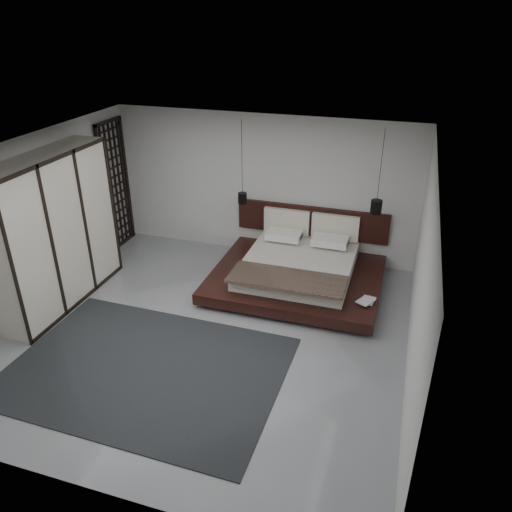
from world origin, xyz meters
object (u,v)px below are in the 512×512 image
(wardrobe, at_px, (54,232))
(bed, at_px, (298,269))
(pendant_left, at_px, (242,198))
(pendant_right, at_px, (376,207))
(rug, at_px, (147,369))
(lattice_screen, at_px, (116,185))

(wardrobe, bearing_deg, bed, 25.10)
(pendant_left, distance_m, wardrobe, 3.33)
(bed, height_order, wardrobe, wardrobe)
(pendant_right, relative_size, wardrobe, 0.56)
(pendant_right, relative_size, rug, 0.39)
(bed, bearing_deg, wardrobe, -154.90)
(pendant_left, height_order, rug, pendant_left)
(lattice_screen, relative_size, wardrobe, 1.00)
(bed, distance_m, rug, 3.35)
(lattice_screen, xyz_separation_m, rug, (2.48, -3.54, -1.29))
(rug, bearing_deg, pendant_right, 52.28)
(bed, height_order, pendant_left, pendant_left)
(rug, bearing_deg, lattice_screen, 125.02)
(pendant_right, bearing_deg, rug, -127.72)
(pendant_right, xyz_separation_m, wardrobe, (-4.92, -2.22, -0.19))
(lattice_screen, height_order, pendant_left, pendant_left)
(lattice_screen, height_order, pendant_right, pendant_right)
(bed, height_order, pendant_right, pendant_right)
(bed, distance_m, pendant_right, 1.75)
(lattice_screen, height_order, bed, lattice_screen)
(bed, bearing_deg, pendant_left, 158.31)
(rug, bearing_deg, bed, 63.83)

